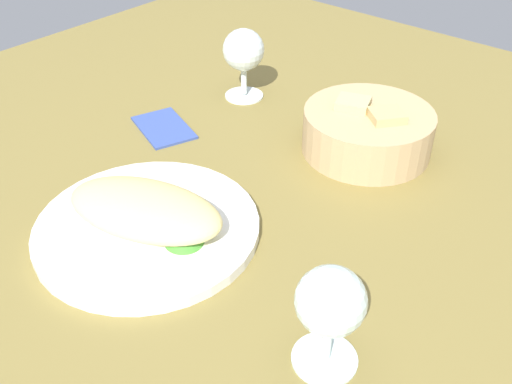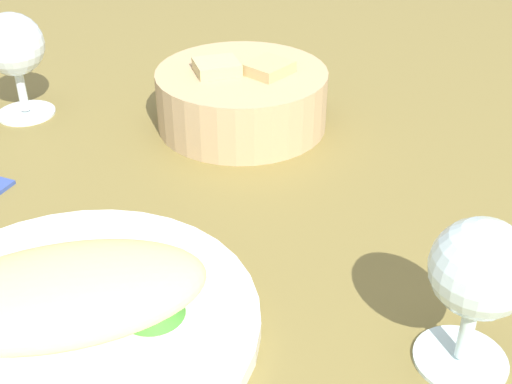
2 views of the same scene
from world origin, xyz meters
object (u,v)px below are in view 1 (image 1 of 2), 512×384
wine_glass_near (330,307)px  wine_glass_far (244,54)px  plate (147,228)px  bread_basket (367,131)px  folded_napkin (164,127)px

wine_glass_near → wine_glass_far: size_ratio=0.95×
plate → bread_basket: (10.24, 33.58, 2.68)cm
folded_napkin → wine_glass_far: bearing=-77.4°
wine_glass_far → folded_napkin: 18.41cm
bread_basket → wine_glass_far: 25.84cm
plate → folded_napkin: plate is taller
wine_glass_near → wine_glass_far: (-42.66, 36.75, 0.41)cm
plate → folded_napkin: size_ratio=2.50×
wine_glass_far → bread_basket: bearing=-3.5°
wine_glass_near → wine_glass_far: bearing=139.3°
folded_napkin → bread_basket: bearing=-131.0°
bread_basket → wine_glass_near: bearing=-63.9°
plate → wine_glass_far: 38.93cm
bread_basket → folded_napkin: size_ratio=1.72×
plate → wine_glass_far: (-15.16, 35.13, 7.16)cm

